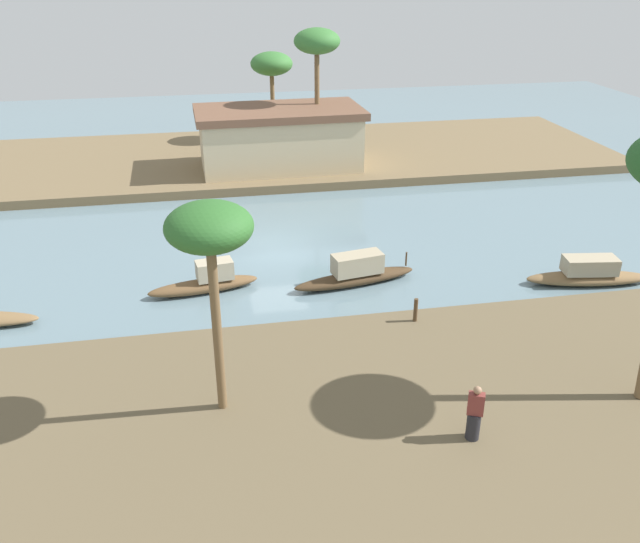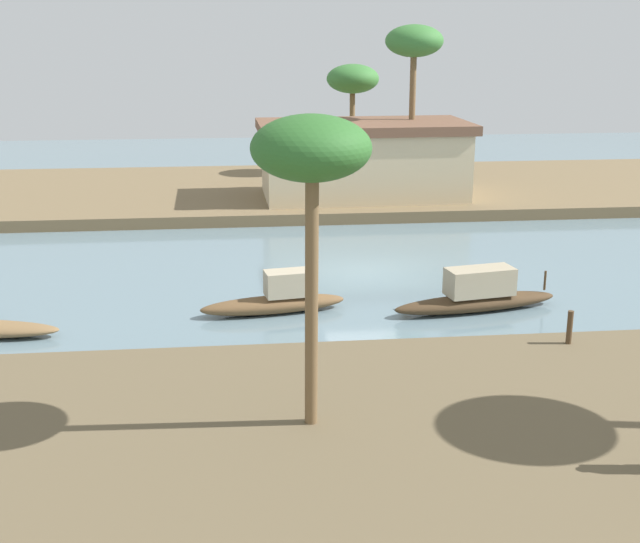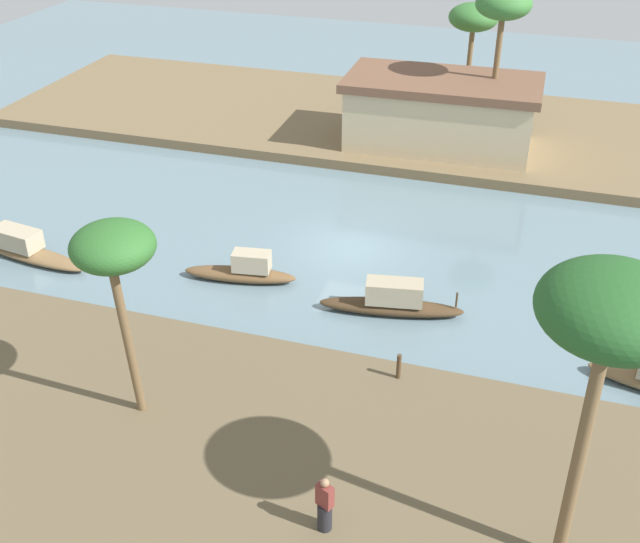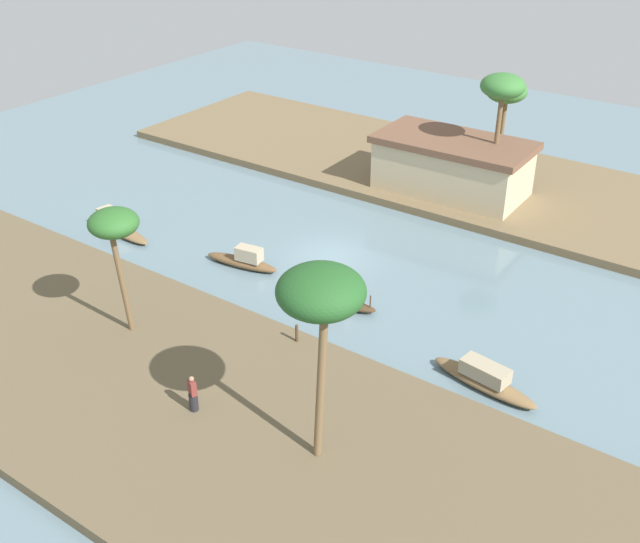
{
  "view_description": "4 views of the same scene",
  "coord_description": "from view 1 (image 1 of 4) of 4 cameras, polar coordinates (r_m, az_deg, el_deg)",
  "views": [
    {
      "loc": [
        -3.06,
        -26.72,
        11.76
      ],
      "look_at": [
        1.23,
        -3.88,
        0.6
      ],
      "focal_mm": 37.09,
      "sensor_mm": 36.0,
      "label": 1
    },
    {
      "loc": [
        -4.36,
        -26.41,
        7.92
      ],
      "look_at": [
        -1.71,
        -1.62,
        0.63
      ],
      "focal_mm": 46.65,
      "sensor_mm": 36.0,
      "label": 2
    },
    {
      "loc": [
        7.0,
        -26.28,
        15.31
      ],
      "look_at": [
        -0.31,
        -3.07,
        0.61
      ],
      "focal_mm": 43.48,
      "sensor_mm": 36.0,
      "label": 3
    },
    {
      "loc": [
        20.94,
        -30.52,
        19.96
      ],
      "look_at": [
        1.48,
        -3.13,
        1.03
      ],
      "focal_mm": 43.31,
      "sensor_mm": 36.0,
      "label": 4
    }
  ],
  "objects": [
    {
      "name": "riverbank_left",
      "position": [
        17.49,
        2.19,
        -15.56
      ],
      "size": [
        46.13,
        13.2,
        0.49
      ],
      "primitive_type": "cube",
      "color": "brown",
      "rests_on": "ground"
    },
    {
      "name": "sampan_open_hull",
      "position": [
        25.97,
        3.12,
        -0.14
      ],
      "size": [
        5.15,
        1.79,
        1.29
      ],
      "rotation": [
        0.0,
        0.0,
        0.18
      ],
      "color": "#47331E",
      "rests_on": "river_water"
    },
    {
      "name": "palm_tree_right_tall",
      "position": [
        44.79,
        -4.2,
        17.35
      ],
      "size": [
        2.73,
        2.73,
        5.69
      ],
      "color": "brown",
      "rests_on": "riverbank_right"
    },
    {
      "name": "mooring_post",
      "position": [
        22.62,
        8.25,
        -3.3
      ],
      "size": [
        0.14,
        0.14,
        0.84
      ],
      "primitive_type": "cylinder",
      "color": "#4C3823",
      "rests_on": "riverbank_left"
    },
    {
      "name": "person_on_near_bank",
      "position": [
        17.62,
        13.18,
        -12.07
      ],
      "size": [
        0.47,
        0.47,
        1.59
      ],
      "rotation": [
        0.0,
        0.0,
        5.87
      ],
      "color": "#232328",
      "rests_on": "riverbank_left"
    },
    {
      "name": "river_water",
      "position": [
        29.36,
        -3.76,
        1.97
      ],
      "size": [
        73.97,
        73.97,
        0.0
      ],
      "primitive_type": "plane",
      "color": "slate",
      "rests_on": "ground"
    },
    {
      "name": "palm_tree_right_short",
      "position": [
        39.31,
        -0.26,
        19.0
      ],
      "size": [
        2.63,
        2.63,
        7.63
      ],
      "color": "brown",
      "rests_on": "riverbank_right"
    },
    {
      "name": "sampan_with_red_awning",
      "position": [
        25.77,
        -9.75,
        -0.85
      ],
      "size": [
        4.33,
        1.53,
        1.23
      ],
      "rotation": [
        0.0,
        0.0,
        0.15
      ],
      "color": "brown",
      "rests_on": "river_water"
    },
    {
      "name": "riverbank_right",
      "position": [
        42.35,
        -6.18,
        9.72
      ],
      "size": [
        46.13,
        13.2,
        0.49
      ],
      "primitive_type": "cube",
      "color": "brown",
      "rests_on": "ground"
    },
    {
      "name": "sampan_near_left_bank",
      "position": [
        28.06,
        22.16,
        -0.2
      ],
      "size": [
        5.01,
        1.76,
        1.13
      ],
      "rotation": [
        0.0,
        0.0,
        -0.14
      ],
      "color": "brown",
      "rests_on": "river_water"
    },
    {
      "name": "palm_tree_left_near",
      "position": [
        16.08,
        -9.52,
        3.33
      ],
      "size": [
        2.16,
        2.16,
        6.01
      ],
      "color": "brown",
      "rests_on": "riverbank_left"
    },
    {
      "name": "riverside_building",
      "position": [
        39.1,
        -3.53,
        11.47
      ],
      "size": [
        9.61,
        5.21,
        3.41
      ],
      "rotation": [
        0.0,
        0.0,
        0.02
      ],
      "color": "beige",
      "rests_on": "riverbank_right"
    }
  ]
}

